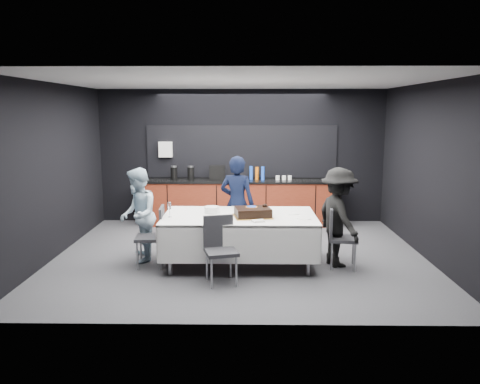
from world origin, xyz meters
The scene contains 18 objects.
ground centered at (0.00, 0.00, 0.00)m, with size 6.00×6.00×0.00m, color #424347.
room_shell centered at (0.00, 0.00, 1.86)m, with size 6.04×5.04×2.82m.
kitchenette centered at (-0.02, 2.22, 0.54)m, with size 4.10×0.64×2.05m.
party_table centered at (0.00, -0.40, 0.64)m, with size 2.32×1.32×0.78m.
cake_assembly centered at (0.20, -0.52, 0.85)m, with size 0.62×0.54×0.17m.
plate_stack centered at (-0.43, -0.26, 0.83)m, with size 0.23×0.23×0.10m, color white.
loose_plate_near centered at (-0.28, -0.72, 0.78)m, with size 0.21×0.21×0.01m, color white.
loose_plate_right_a centered at (0.84, -0.31, 0.78)m, with size 0.19×0.19×0.01m, color white.
loose_plate_right_b centered at (0.97, -0.63, 0.78)m, with size 0.22×0.22×0.01m, color white.
loose_plate_far centered at (-0.03, 0.04, 0.78)m, with size 0.18×0.18×0.01m, color white.
fork_pile centered at (0.28, -0.85, 0.79)m, with size 0.17×0.11×0.03m, color white.
champagne_flute centered at (-1.05, -0.56, 0.94)m, with size 0.06×0.06×0.22m.
chair_left centered at (-1.28, -0.52, 0.53)m, with size 0.45×0.45×0.92m.
chair_right centered at (1.49, -0.52, 0.53)m, with size 0.47×0.47×0.92m.
chair_near centered at (-0.26, -1.16, 0.53)m, with size 0.52×0.52×0.92m.
person_center centered at (-0.05, 0.36, 0.81)m, with size 0.59×0.39×1.62m, color black.
person_left centered at (-1.59, -0.27, 0.74)m, with size 0.72×0.56×1.48m, color #ADC7D9.
person_right centered at (1.51, -0.43, 0.76)m, with size 0.98×0.56×1.51m, color black.
Camera 1 is at (0.11, -7.38, 2.35)m, focal length 35.00 mm.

